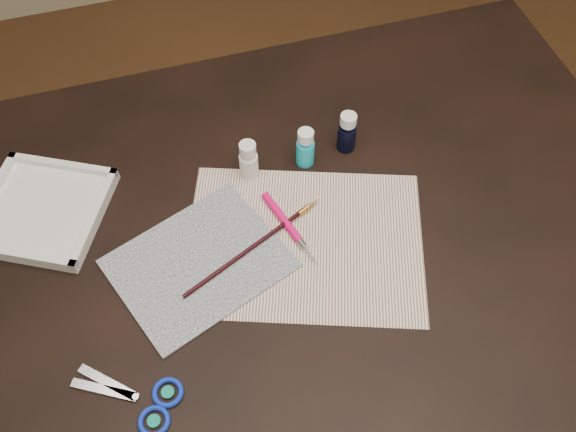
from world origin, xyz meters
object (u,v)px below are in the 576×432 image
object	(u,v)px
canvas	(199,263)
palette_tray	(42,210)
paint_bottle_white	(249,160)
paint_bottle_cyan	(305,147)
paper	(305,242)
paint_bottle_navy	(347,132)
scissors	(124,398)

from	to	relation	value
canvas	palette_tray	bearing A→B (deg)	143.18
paint_bottle_white	paint_bottle_cyan	size ratio (longest dim) A/B	1.02
paper	canvas	size ratio (longest dim) A/B	1.49
paper	paint_bottle_navy	size ratio (longest dim) A/B	4.75
paper	palette_tray	world-z (taller)	palette_tray
paper	paint_bottle_cyan	world-z (taller)	paint_bottle_cyan
palette_tray	paint_bottle_navy	bearing A→B (deg)	-0.61
paint_bottle_navy	palette_tray	size ratio (longest dim) A/B	0.41
canvas	paint_bottle_cyan	world-z (taller)	paint_bottle_cyan
canvas	scissors	world-z (taller)	scissors
paint_bottle_cyan	paint_bottle_navy	xyz separation A→B (m)	(0.08, 0.01, 0.00)
paper	canvas	bearing A→B (deg)	177.34
paint_bottle_cyan	scissors	distance (m)	0.51
palette_tray	canvas	bearing A→B (deg)	-36.82
paint_bottle_white	paint_bottle_navy	size ratio (longest dim) A/B	0.99
paint_bottle_cyan	scissors	bearing A→B (deg)	-137.78
paper	paint_bottle_cyan	size ratio (longest dim) A/B	4.93
paint_bottle_white	scissors	xyz separation A→B (m)	(-0.27, -0.34, -0.04)
palette_tray	scissors	bearing A→B (deg)	-76.95
paint_bottle_cyan	palette_tray	size ratio (longest dim) A/B	0.39
canvas	scissors	bearing A→B (deg)	-128.63
paper	palette_tray	distance (m)	0.44
paint_bottle_white	paint_bottle_navy	world-z (taller)	paint_bottle_navy
paint_bottle_cyan	paper	bearing A→B (deg)	-107.62
paint_bottle_white	paint_bottle_cyan	bearing A→B (deg)	0.25
canvas	paint_bottle_white	size ratio (longest dim) A/B	3.24
paint_bottle_navy	scissors	distance (m)	0.58
paint_bottle_navy	scissors	world-z (taller)	paint_bottle_navy
scissors	paper	bearing A→B (deg)	-121.76
paint_bottle_navy	paper	bearing A→B (deg)	-127.28
paper	scissors	xyz separation A→B (m)	(-0.32, -0.18, 0.00)
paper	paint_bottle_navy	distance (m)	0.22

